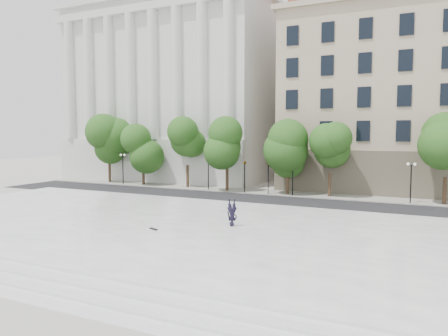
{
  "coord_description": "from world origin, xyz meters",
  "views": [
    {
      "loc": [
        19.25,
        -22.97,
        7.01
      ],
      "look_at": [
        3.11,
        10.0,
        3.95
      ],
      "focal_mm": 35.0,
      "sensor_mm": 36.0,
      "label": 1
    }
  ],
  "objects_px": {
    "traffic_light_west": "(245,161)",
    "skateboard": "(153,229)",
    "person_lying": "(232,222)",
    "traffic_light_east": "(268,161)"
  },
  "relations": [
    {
      "from": "traffic_light_west",
      "to": "skateboard",
      "type": "xyz_separation_m",
      "value": [
        2.58,
        -21.42,
        -3.2
      ]
    },
    {
      "from": "traffic_light_west",
      "to": "skateboard",
      "type": "height_order",
      "value": "traffic_light_west"
    },
    {
      "from": "skateboard",
      "to": "person_lying",
      "type": "bearing_deg",
      "value": 59.79
    },
    {
      "from": "traffic_light_west",
      "to": "skateboard",
      "type": "bearing_deg",
      "value": -83.13
    },
    {
      "from": "person_lying",
      "to": "skateboard",
      "type": "relative_size",
      "value": 2.55
    },
    {
      "from": "person_lying",
      "to": "traffic_light_east",
      "type": "bearing_deg",
      "value": 83.26
    },
    {
      "from": "traffic_light_east",
      "to": "person_lying",
      "type": "distance_m",
      "value": 18.83
    },
    {
      "from": "traffic_light_east",
      "to": "skateboard",
      "type": "height_order",
      "value": "traffic_light_east"
    },
    {
      "from": "skateboard",
      "to": "traffic_light_west",
      "type": "bearing_deg",
      "value": 119.46
    },
    {
      "from": "traffic_light_east",
      "to": "skateboard",
      "type": "distance_m",
      "value": 21.66
    }
  ]
}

